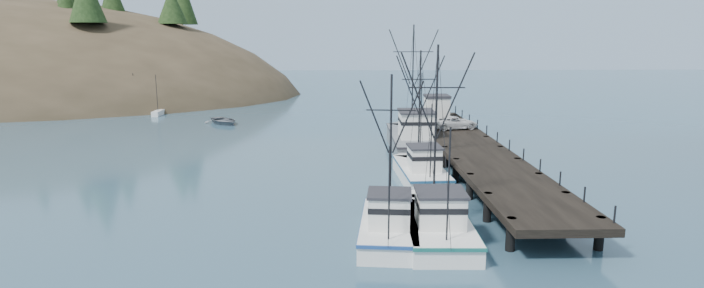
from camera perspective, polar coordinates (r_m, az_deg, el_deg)
name	(u,v)px	position (r m, az deg, el deg)	size (l,w,h in m)	color
ground	(316,228)	(35.99, -3.74, -8.73)	(400.00, 400.00, 0.00)	#2B4B60
pier	(472,150)	(52.42, 12.40, -0.58)	(6.00, 44.00, 2.00)	black
distant_ridge	(361,67)	(204.30, 0.91, 8.05)	(360.00, 40.00, 26.00)	#9EB2C6
distant_ridge_far	(232,64)	(222.98, -12.33, 8.08)	(180.00, 25.00, 18.00)	silver
moored_sailboats	(108,108)	(97.78, -24.01, 3.43)	(18.28, 14.77, 6.35)	white
trawler_near	(435,221)	(35.09, 8.66, -7.96)	(4.28, 12.01, 12.07)	white
trawler_mid	(389,224)	(34.31, 3.91, -8.31)	(4.37, 10.34, 10.33)	white
trawler_far	(420,170)	(47.45, 7.11, -2.74)	(4.01, 11.03, 11.31)	white
work_vessel	(413,139)	(59.25, 6.37, 0.55)	(5.13, 16.35, 13.60)	slate
pier_shed	(437,106)	(69.45, 8.79, 3.93)	(3.00, 3.20, 2.80)	silver
pickup_truck	(455,123)	(61.35, 10.66, 2.19)	(2.31, 5.00, 1.39)	silver
motorboat	(224,124)	(78.17, -13.17, 2.07)	(4.12, 5.77, 1.19)	slate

